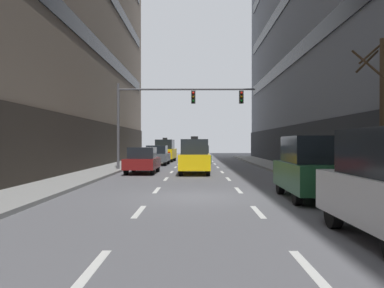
{
  "coord_description": "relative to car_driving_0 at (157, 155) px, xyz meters",
  "views": [
    {
      "loc": [
        -0.07,
        -14.05,
        1.87
      ],
      "look_at": [
        -0.32,
        12.97,
        1.78
      ],
      "focal_mm": 38.28,
      "sensor_mm": 36.0,
      "label": 1
    }
  ],
  "objects": [
    {
      "name": "lane_stripe_l2_s9",
      "position": [
        4.9,
        6.88,
        -0.81
      ],
      "size": [
        0.16,
        2.0,
        0.01
      ],
      "primitive_type": "cube",
      "color": "silver",
      "rests_on": "ground"
    },
    {
      "name": "lane_stripe_l1_s6",
      "position": [
        1.69,
        -8.12,
        -0.81
      ],
      "size": [
        0.16,
        2.0,
        0.01
      ],
      "primitive_type": "cube",
      "color": "silver",
      "rests_on": "ground"
    },
    {
      "name": "sidewalk_left",
      "position": [
        -2.77,
        -20.12,
        -0.74
      ],
      "size": [
        2.5,
        80.0,
        0.14
      ],
      "primitive_type": "cube",
      "color": "gray",
      "rests_on": "ground"
    },
    {
      "name": "car_driving_1",
      "position": [
        -0.01,
        -9.34,
        -0.02
      ],
      "size": [
        1.85,
        4.28,
        1.59
      ],
      "color": "black",
      "rests_on": "ground"
    },
    {
      "name": "lane_stripe_l1_s7",
      "position": [
        1.69,
        -3.12,
        -0.81
      ],
      "size": [
        0.16,
        2.0,
        0.01
      ],
      "primitive_type": "cube",
      "color": "silver",
      "rests_on": "ground"
    },
    {
      "name": "taxi_driving_4",
      "position": [
        0.18,
        6.28,
        0.28
      ],
      "size": [
        2.1,
        4.58,
        2.36
      ],
      "color": "black",
      "rests_on": "ground"
    },
    {
      "name": "lane_stripe_l1_s9",
      "position": [
        1.69,
        6.88,
        -0.81
      ],
      "size": [
        0.16,
        2.0,
        0.01
      ],
      "primitive_type": "cube",
      "color": "silver",
      "rests_on": "ground"
    },
    {
      "name": "taxi_driving_2",
      "position": [
        3.15,
        -9.82,
        0.22
      ],
      "size": [
        1.79,
        4.28,
        2.25
      ],
      "color": "black",
      "rests_on": "ground"
    },
    {
      "name": "lane_stripe_l2_s5",
      "position": [
        4.9,
        -13.12,
        -0.81
      ],
      "size": [
        0.16,
        2.0,
        0.01
      ],
      "primitive_type": "cube",
      "color": "silver",
      "rests_on": "ground"
    },
    {
      "name": "sidewalk_right",
      "position": [
        9.36,
        -20.12,
        -0.74
      ],
      "size": [
        2.5,
        80.0,
        0.14
      ],
      "primitive_type": "cube",
      "color": "gray",
      "rests_on": "ground"
    },
    {
      "name": "lane_stripe_l2_s8",
      "position": [
        4.9,
        1.88,
        -0.81
      ],
      "size": [
        0.16,
        2.0,
        0.01
      ],
      "primitive_type": "cube",
      "color": "silver",
      "rests_on": "ground"
    },
    {
      "name": "lane_stripe_l2_s3",
      "position": [
        4.9,
        -23.12,
        -0.81
      ],
      "size": [
        0.16,
        2.0,
        0.01
      ],
      "primitive_type": "cube",
      "color": "silver",
      "rests_on": "ground"
    },
    {
      "name": "traffic_signal_0",
      "position": [
        1.42,
        -7.13,
        3.45
      ],
      "size": [
        9.16,
        0.35,
        5.66
      ],
      "color": "#4C4C51",
      "rests_on": "sidewalk_left"
    },
    {
      "name": "lane_stripe_l2_s2",
      "position": [
        4.9,
        -28.12,
        -0.81
      ],
      "size": [
        0.16,
        2.0,
        0.01
      ],
      "primitive_type": "cube",
      "color": "silver",
      "rests_on": "ground"
    },
    {
      "name": "lane_stripe_l1_s8",
      "position": [
        1.69,
        1.88,
        -0.81
      ],
      "size": [
        0.16,
        2.0,
        0.01
      ],
      "primitive_type": "cube",
      "color": "silver",
      "rests_on": "ground"
    },
    {
      "name": "lane_stripe_l1_s10",
      "position": [
        1.69,
        11.88,
        -0.81
      ],
      "size": [
        0.16,
        2.0,
        0.01
      ],
      "primitive_type": "cube",
      "color": "silver",
      "rests_on": "ground"
    },
    {
      "name": "lane_stripe_l2_s7",
      "position": [
        4.9,
        -3.12,
        -0.81
      ],
      "size": [
        0.16,
        2.0,
        0.01
      ],
      "primitive_type": "cube",
      "color": "silver",
      "rests_on": "ground"
    },
    {
      "name": "lane_stripe_l1_s5",
      "position": [
        1.69,
        -13.12,
        -0.81
      ],
      "size": [
        0.16,
        2.0,
        0.01
      ],
      "primitive_type": "cube",
      "color": "silver",
      "rests_on": "ground"
    },
    {
      "name": "lane_stripe_l2_s10",
      "position": [
        4.9,
        11.88,
        -0.81
      ],
      "size": [
        0.16,
        2.0,
        0.01
      ],
      "primitive_type": "cube",
      "color": "silver",
      "rests_on": "ground"
    },
    {
      "name": "lane_stripe_l1_s3",
      "position": [
        1.69,
        -23.12,
        -0.81
      ],
      "size": [
        0.16,
        2.0,
        0.01
      ],
      "primitive_type": "cube",
      "color": "silver",
      "rests_on": "ground"
    },
    {
      "name": "car_driving_0",
      "position": [
        0.0,
        0.0,
        0.0
      ],
      "size": [
        1.95,
        4.43,
        1.64
      ],
      "color": "black",
      "rests_on": "ground"
    },
    {
      "name": "car_driving_3",
      "position": [
        3.35,
        -2.96,
        0.01
      ],
      "size": [
        2.0,
        4.5,
        1.67
      ],
      "color": "black",
      "rests_on": "ground"
    },
    {
      "name": "street_tree_0",
      "position": [
        9.11,
        -21.32,
        1.99
      ],
      "size": [
        1.88,
        1.86,
        5.2
      ],
      "color": "#4C3823",
      "rests_on": "sidewalk_right"
    },
    {
      "name": "lane_stripe_l1_s2",
      "position": [
        1.69,
        -28.12,
        -0.81
      ],
      "size": [
        0.16,
        2.0,
        0.01
      ],
      "primitive_type": "cube",
      "color": "silver",
      "rests_on": "ground"
    },
    {
      "name": "lane_stripe_l2_s6",
      "position": [
        4.9,
        -8.12,
        -0.81
      ],
      "size": [
        0.16,
        2.0,
        0.01
      ],
      "primitive_type": "cube",
      "color": "silver",
      "rests_on": "ground"
    },
    {
      "name": "car_parked_1",
      "position": [
        7.06,
        -20.62,
        0.23
      ],
      "size": [
        1.87,
        4.34,
        2.09
      ],
      "color": "black",
      "rests_on": "ground"
    },
    {
      "name": "lane_stripe_l2_s4",
      "position": [
        4.9,
        -18.12,
        -0.81
      ],
      "size": [
        0.16,
        2.0,
        0.01
      ],
      "primitive_type": "cube",
      "color": "silver",
      "rests_on": "ground"
    },
    {
      "name": "ground_plane",
      "position": [
        3.29,
        -20.12,
        -0.81
      ],
      "size": [
        120.0,
        120.0,
        0.0
      ],
      "primitive_type": "plane",
      "color": "slate"
    },
    {
      "name": "lane_stripe_l1_s4",
      "position": [
        1.69,
        -18.12,
        -0.81
      ],
      "size": [
        0.16,
        2.0,
        0.01
      ],
      "primitive_type": "cube",
      "color": "silver",
      "rests_on": "ground"
    }
  ]
}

